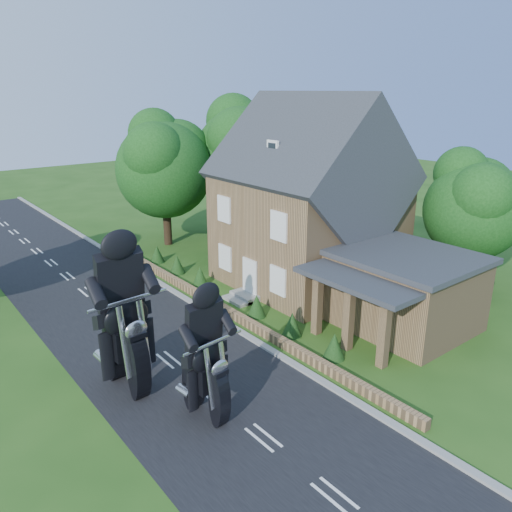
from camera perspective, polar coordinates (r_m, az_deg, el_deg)
ground at (r=18.51m, az=-5.26°, el=-15.44°), size 120.00×120.00×0.00m
road at (r=18.50m, az=-5.26°, el=-15.42°), size 7.00×80.00×0.02m
kerb at (r=20.36m, az=3.52°, el=-11.76°), size 0.30×80.00×0.12m
garden_wall at (r=24.13m, az=-3.28°, el=-6.28°), size 0.30×22.00×0.40m
house at (r=27.31m, az=6.04°, el=5.80°), size 9.54×8.64×10.24m
annex at (r=23.42m, az=16.39°, el=-3.68°), size 7.05×5.94×3.44m
tree_annex_side at (r=29.07m, az=23.92°, el=5.79°), size 5.64×5.20×7.48m
tree_house_right at (r=33.33m, az=10.62°, el=9.38°), size 6.51×6.00×8.40m
tree_behind_house at (r=36.96m, az=-0.88°, el=12.19°), size 7.81×7.20×10.08m
tree_behind_left at (r=34.58m, az=-9.97°, el=10.65°), size 6.94×6.40×9.16m
shrub_a at (r=20.53m, az=8.93°, el=-10.12°), size 0.90×0.90×1.10m
shrub_b at (r=22.09m, az=4.15°, el=-7.77°), size 0.90×0.90×1.10m
shrub_c at (r=23.80m, az=0.08°, el=-5.69°), size 0.90×0.90×1.10m
shrub_d at (r=27.59m, az=-6.40°, el=-2.31°), size 0.90×0.90×1.10m
shrub_e at (r=29.62m, az=-8.99°, el=-0.95°), size 0.90×0.90×1.10m
shrub_f at (r=31.72m, az=-11.24°, el=0.24°), size 0.90×0.90×1.10m
motorcycle_lead at (r=17.06m, az=-5.68°, el=-15.82°), size 0.55×1.58×1.44m
motorcycle_follow at (r=18.85m, az=-14.46°, el=-12.09°), size 0.58×1.96×1.80m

